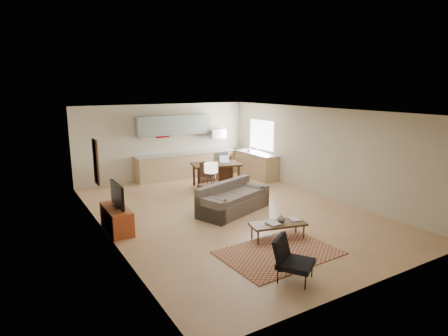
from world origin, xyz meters
TOP-DOWN VIEW (x-y plane):
  - room at (0.00, 0.00)m, footprint 9.00×9.00m
  - kitchen_counter_back at (0.90, 4.18)m, footprint 4.26×0.64m
  - kitchen_counter_right at (2.93, 3.00)m, footprint 0.64×2.26m
  - kitchen_range at (2.00, 4.18)m, footprint 0.62×0.62m
  - kitchen_microwave at (2.00, 4.20)m, footprint 0.62×0.40m
  - upper_cabinets at (0.30, 4.33)m, footprint 2.80×0.34m
  - window_right at (3.23, 3.00)m, footprint 0.02×1.40m
  - wall_art_left at (-3.21, 0.90)m, footprint 0.06×0.42m
  - triptych at (-0.10, 4.47)m, footprint 1.70×0.04m
  - rug at (-0.50, -2.72)m, footprint 2.39×1.71m
  - sofa at (0.08, -0.08)m, footprint 2.45×1.70m
  - coffee_table at (-0.06, -2.13)m, footprint 1.33×0.77m
  - book_a at (-0.31, -2.12)m, footprint 0.24×0.32m
  - book_b at (0.30, -2.11)m, footprint 0.39×0.43m
  - vase at (0.05, -2.10)m, footprint 0.25×0.25m
  - armchair at (-0.95, -3.71)m, footprint 0.93×0.93m
  - tv_credenza at (-2.99, 0.18)m, footprint 0.48×1.24m
  - tv at (-2.94, 0.18)m, footprint 0.10×0.96m
  - console_table at (-0.38, 0.35)m, footprint 0.70×0.53m
  - table_lamp at (-0.38, 0.35)m, footprint 0.43×0.43m
  - dining_table at (0.96, 2.42)m, footprint 1.75×1.25m
  - dining_chair_near at (0.34, 1.87)m, footprint 0.60×0.61m
  - dining_chair_far at (1.58, 2.98)m, footprint 0.56×0.57m
  - laptop at (1.27, 2.32)m, footprint 0.37×0.29m
  - soap_bottle at (2.83, 3.20)m, footprint 0.11×0.11m

SIDE VIEW (x-z plane):
  - rug at x=-0.50m, z-range 0.00..0.02m
  - coffee_table at x=-0.06m, z-range 0.00..0.38m
  - tv_credenza at x=-2.99m, z-range 0.00..0.57m
  - console_table at x=-0.38m, z-range 0.00..0.74m
  - book_b at x=0.30m, z-range 0.37..0.39m
  - armchair at x=-0.95m, z-range 0.00..0.77m
  - book_a at x=-0.31m, z-range 0.37..0.40m
  - sofa at x=0.08m, z-range 0.00..0.78m
  - dining_table at x=0.96m, z-range 0.00..0.80m
  - kitchen_range at x=2.00m, z-range 0.00..0.90m
  - kitchen_counter_back at x=0.90m, z-range 0.00..0.92m
  - kitchen_counter_right at x=2.93m, z-range 0.00..0.92m
  - vase at x=0.05m, z-range 0.37..0.55m
  - dining_chair_far at x=1.58m, z-range 0.00..0.94m
  - dining_chair_near at x=0.34m, z-range 0.00..0.97m
  - tv at x=-2.94m, z-range 0.57..1.15m
  - laptop at x=1.27m, z-range 0.80..1.06m
  - soap_bottle at x=2.83m, z-range 0.92..1.11m
  - table_lamp at x=-0.38m, z-range 0.74..1.34m
  - room at x=0.00m, z-range -3.15..5.85m
  - kitchen_microwave at x=2.00m, z-range 1.38..1.73m
  - window_right at x=3.23m, z-range 1.02..2.08m
  - wall_art_left at x=-3.21m, z-range 1.00..2.10m
  - triptych at x=-0.10m, z-range 1.50..2.00m
  - upper_cabinets at x=0.30m, z-range 1.60..2.30m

